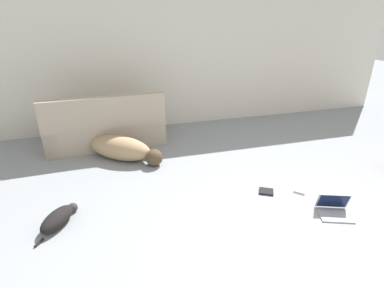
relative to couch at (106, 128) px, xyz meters
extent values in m
plane|color=gray|center=(1.71, -3.23, -0.26)|extent=(20.00, 20.00, 0.00)
cube|color=beige|center=(1.71, 0.60, 1.12)|extent=(7.97, 0.06, 2.77)
cube|color=tan|center=(0.00, 0.05, -0.07)|extent=(1.84, 0.97, 0.38)
cube|color=tan|center=(0.02, -0.33, 0.36)|extent=(1.80, 0.22, 0.48)
cube|color=tan|center=(0.80, 0.09, 0.00)|extent=(0.24, 0.90, 0.52)
cube|color=tan|center=(-0.80, 0.01, 0.00)|extent=(0.24, 0.90, 0.52)
ellipsoid|color=#A38460|center=(0.17, -0.65, -0.09)|extent=(1.03, 0.92, 0.35)
sphere|color=#493726|center=(0.62, -0.99, -0.14)|extent=(0.33, 0.33, 0.24)
cylinder|color=#A38460|center=(-0.33, -0.27, -0.24)|extent=(0.23, 0.19, 0.05)
ellipsoid|color=black|center=(-0.53, -2.02, -0.18)|extent=(0.39, 0.47, 0.16)
sphere|color=#2D2B2B|center=(-0.40, -1.82, -0.21)|extent=(0.14, 0.14, 0.10)
cylinder|color=black|center=(-0.67, -2.25, -0.25)|extent=(0.08, 0.10, 0.02)
cube|color=gray|center=(2.28, -2.67, -0.25)|extent=(0.38, 0.31, 0.02)
cube|color=gray|center=(2.32, -2.54, -0.15)|extent=(0.34, 0.19, 0.20)
cube|color=#0F1938|center=(2.32, -2.55, -0.15)|extent=(0.31, 0.17, 0.18)
cube|color=beige|center=(2.23, -2.10, -0.25)|extent=(0.24, 0.24, 0.02)
cube|color=black|center=(1.80, -2.04, -0.25)|extent=(0.21, 0.20, 0.02)
camera|label=1|loc=(0.12, -4.74, 1.73)|focal=28.00mm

